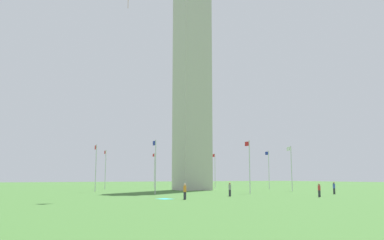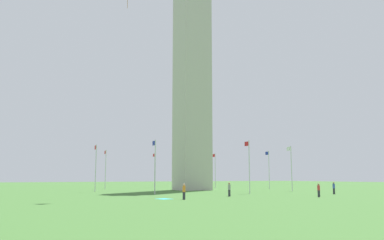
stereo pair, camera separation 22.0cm
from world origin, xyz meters
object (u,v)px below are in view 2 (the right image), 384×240
object	(u,v)px
flagpole_ne	(105,167)
flagpole_s	(249,164)
obelisk_monument	(192,56)
picnic_blanket_near_first_person	(164,199)
flagpole_se	(155,164)
person_red_shirt	(319,190)
flagpole_w	(269,168)
flagpole_e	(96,166)
person_blue_shirt	(334,188)
person_gray_shirt	(229,189)
flagpole_nw	(215,169)
person_orange_shirt	(184,192)
flagpole_sw	(291,166)
flagpole_n	(155,169)

from	to	relation	value
flagpole_ne	flagpole_s	size ratio (longest dim) A/B	1.00
obelisk_monument	picnic_blanket_near_first_person	distance (m)	38.88
flagpole_se	person_red_shirt	bearing A→B (deg)	-140.57
flagpole_w	picnic_blanket_near_first_person	bearing A→B (deg)	125.86
flagpole_ne	flagpole_se	bearing A→B (deg)	180.00
flagpole_e	person_blue_shirt	bearing A→B (deg)	-132.32
flagpole_se	person_gray_shirt	bearing A→B (deg)	-152.65
flagpole_w	flagpole_nw	distance (m)	13.56
flagpole_w	person_orange_shirt	bearing A→B (deg)	129.36
flagpole_sw	person_red_shirt	xyz separation A→B (m)	(-17.07, 11.02, -3.40)
flagpole_w	person_red_shirt	distance (m)	33.92
flagpole_ne	person_gray_shirt	xyz separation A→B (m)	(-35.72, -5.51, -3.36)
flagpole_s	person_blue_shirt	world-z (taller)	flagpole_s
person_blue_shirt	person_red_shirt	world-z (taller)	person_blue_shirt
flagpole_nw	flagpole_ne	bearing A→B (deg)	90.00
flagpole_w	person_blue_shirt	size ratio (longest dim) A/B	4.54
flagpole_nw	person_blue_shirt	world-z (taller)	flagpole_nw
flagpole_s	flagpole_nw	size ratio (longest dim) A/B	1.00
flagpole_ne	flagpole_s	bearing A→B (deg)	-157.50
obelisk_monument	flagpole_s	bearing A→B (deg)	180.00
flagpole_e	picnic_blanket_near_first_person	distance (m)	25.13
person_blue_shirt	obelisk_monument	bearing A→B (deg)	21.10
flagpole_w	person_orange_shirt	world-z (taller)	flagpole_w
flagpole_n	flagpole_e	world-z (taller)	same
flagpole_nw	picnic_blanket_near_first_person	xyz separation A→B (m)	(-37.27, 29.04, -4.20)
flagpole_nw	person_orange_shirt	world-z (taller)	flagpole_nw
flagpole_n	flagpole_se	distance (m)	32.74
flagpole_s	flagpole_sw	xyz separation A→B (m)	(5.19, -12.53, 0.00)
flagpole_nw	person_blue_shirt	xyz separation A→B (m)	(-37.17, 3.18, -3.37)
flagpole_s	flagpole_e	bearing A→B (deg)	45.00
obelisk_monument	flagpole_sw	world-z (taller)	obelisk_monument
flagpole_ne	flagpole_w	size ratio (longest dim) A/B	1.00
flagpole_n	person_blue_shirt	xyz separation A→B (m)	(-42.36, -9.35, -3.37)
flagpole_w	flagpole_sw	bearing A→B (deg)	157.50
flagpole_se	flagpole_nw	size ratio (longest dim) A/B	1.00
flagpole_ne	flagpole_sw	size ratio (longest dim) A/B	1.00
flagpole_w	flagpole_nw	bearing A→B (deg)	22.50
flagpole_sw	person_gray_shirt	bearing A→B (deg)	118.61
flagpole_n	person_red_shirt	bearing A→B (deg)	-178.17
person_orange_shirt	person_gray_shirt	distance (m)	9.04
flagpole_se	flagpole_w	bearing A→B (deg)	-67.50
flagpole_s	flagpole_sw	world-z (taller)	same
flagpole_w	flagpole_ne	bearing A→B (deg)	67.50
flagpole_se	picnic_blanket_near_first_person	xyz separation A→B (m)	(-12.21, 3.98, -4.20)
flagpole_n	person_gray_shirt	xyz separation A→B (m)	(-40.91, 7.01, -3.36)
person_orange_shirt	flagpole_n	bearing A→B (deg)	15.58
obelisk_monument	flagpole_se	bearing A→B (deg)	134.86
flagpole_sw	flagpole_w	world-z (taller)	same
flagpole_s	picnic_blanket_near_first_person	world-z (taller)	flagpole_s
person_red_shirt	person_gray_shirt	bearing A→B (deg)	43.95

